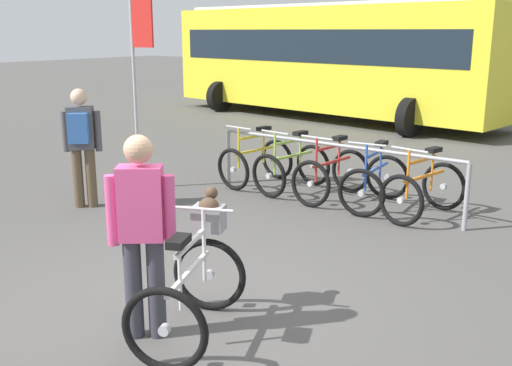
# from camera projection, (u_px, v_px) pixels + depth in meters

# --- Properties ---
(ground_plane) EXTENTS (80.00, 80.00, 0.00)m
(ground_plane) POSITION_uv_depth(u_px,v_px,m) (181.00, 310.00, 5.27)
(ground_plane) COLOR #514F4C
(bike_rack_rail) EXTENTS (3.90, 0.31, 0.88)m
(bike_rack_rail) POSITION_uv_depth(u_px,v_px,m) (332.00, 156.00, 8.37)
(bike_rack_rail) COLOR #99999E
(bike_rack_rail) RESTS_ON ground
(racked_bike_yellow) EXTENTS (0.81, 1.20, 0.98)m
(racked_bike_yellow) POSITION_uv_depth(u_px,v_px,m) (256.00, 162.00, 9.50)
(racked_bike_yellow) COLOR black
(racked_bike_yellow) RESTS_ON ground
(racked_bike_lime) EXTENTS (0.83, 1.21, 0.98)m
(racked_bike_lime) POSITION_uv_depth(u_px,v_px,m) (292.00, 168.00, 9.07)
(racked_bike_lime) COLOR black
(racked_bike_lime) RESTS_ON ground
(racked_bike_red) EXTENTS (0.78, 1.18, 0.98)m
(racked_bike_red) POSITION_uv_depth(u_px,v_px,m) (331.00, 175.00, 8.65)
(racked_bike_red) COLOR black
(racked_bike_red) RESTS_ON ground
(racked_bike_blue) EXTENTS (0.73, 1.15, 0.98)m
(racked_bike_blue) POSITION_uv_depth(u_px,v_px,m) (375.00, 182.00, 8.23)
(racked_bike_blue) COLOR black
(racked_bike_blue) RESTS_ON ground
(racked_bike_orange) EXTENTS (0.88, 1.22, 0.97)m
(racked_bike_orange) POSITION_uv_depth(u_px,v_px,m) (423.00, 190.00, 7.80)
(racked_bike_orange) COLOR black
(racked_bike_orange) RESTS_ON ground
(featured_bicycle) EXTENTS (1.00, 1.26, 1.09)m
(featured_bicycle) POSITION_uv_depth(u_px,v_px,m) (194.00, 275.00, 4.80)
(featured_bicycle) COLOR black
(featured_bicycle) RESTS_ON ground
(person_with_featured_bike) EXTENTS (0.45, 0.37, 1.64)m
(person_with_featured_bike) POSITION_uv_depth(u_px,v_px,m) (142.00, 229.00, 4.61)
(person_with_featured_bike) COLOR #383842
(person_with_featured_bike) RESTS_ON ground
(pedestrian_with_backpack) EXTENTS (0.47, 0.46, 1.64)m
(pedestrian_with_backpack) POSITION_uv_depth(u_px,v_px,m) (82.00, 141.00, 8.12)
(pedestrian_with_backpack) COLOR brown
(pedestrian_with_backpack) RESTS_ON ground
(bus_distant) EXTENTS (10.28, 4.47, 3.08)m
(bus_distant) POSITION_uv_depth(u_px,v_px,m) (332.00, 55.00, 16.53)
(bus_distant) COLOR yellow
(bus_distant) RESTS_ON ground
(banner_flag) EXTENTS (0.45, 0.05, 3.20)m
(banner_flag) POSITION_uv_depth(u_px,v_px,m) (139.00, 42.00, 8.74)
(banner_flag) COLOR #B2B2B7
(banner_flag) RESTS_ON ground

